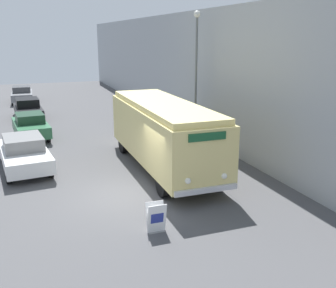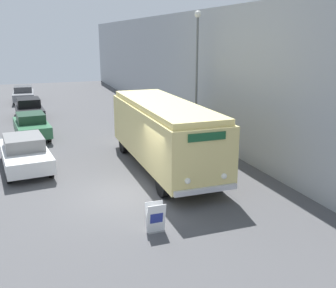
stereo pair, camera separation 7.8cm
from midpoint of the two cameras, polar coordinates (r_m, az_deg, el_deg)
ground_plane at (r=15.37m, az=-5.82°, el=-7.40°), size 80.00×80.00×0.00m
building_wall_right at (r=25.86m, az=2.80°, el=10.44°), size 0.30×60.00×7.39m
vintage_bus at (r=17.80m, az=-0.53°, el=1.88°), size 2.57×9.18×3.09m
sign_board at (r=12.44m, az=-1.63°, el=-10.69°), size 0.59×0.36×0.97m
streetlamp at (r=21.73m, az=4.33°, el=11.86°), size 0.36×0.36×7.22m
parked_car_near at (r=19.20m, az=-19.95°, el=-1.15°), size 2.42×4.93×1.52m
parked_car_mid at (r=24.87m, az=-19.10°, el=2.55°), size 2.17×4.30×1.49m
parked_car_far at (r=30.98m, az=-19.44°, el=4.92°), size 2.09×4.70×1.48m
parked_car_distant at (r=38.84m, az=-20.18°, el=6.81°), size 1.88×4.40×1.47m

